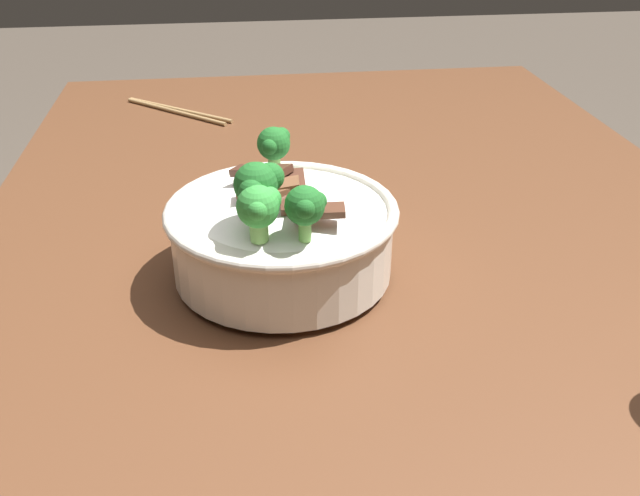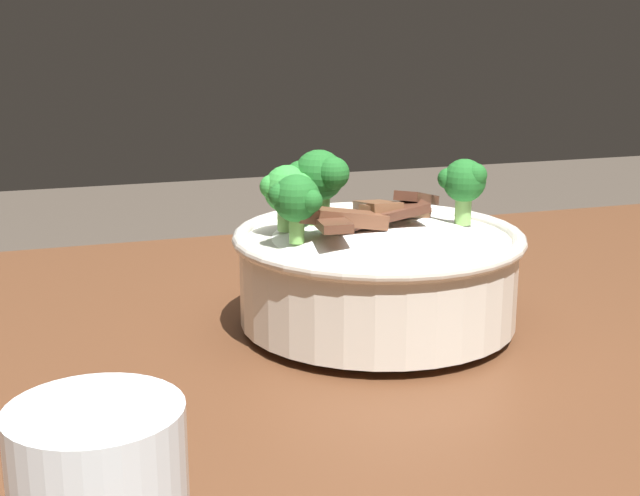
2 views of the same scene
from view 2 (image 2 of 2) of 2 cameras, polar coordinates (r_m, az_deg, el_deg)
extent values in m
cube|color=#56331E|center=(0.70, 10.79, -9.22)|extent=(1.48, 0.94, 0.04)
cylinder|color=silver|center=(0.76, 3.68, -4.89)|extent=(0.11, 0.11, 0.01)
cylinder|color=silver|center=(0.74, 3.73, -1.98)|extent=(0.23, 0.23, 0.07)
torus|color=silver|center=(0.73, 3.77, 0.72)|extent=(0.24, 0.24, 0.01)
ellipsoid|color=white|center=(0.74, 3.76, -0.28)|extent=(0.21, 0.21, 0.05)
cube|color=brown|center=(0.73, 3.91, 1.31)|extent=(0.04, 0.08, 0.02)
cube|color=brown|center=(0.70, 1.43, 1.98)|extent=(0.07, 0.02, 0.02)
cube|color=brown|center=(0.74, 3.72, 2.70)|extent=(0.03, 0.07, 0.02)
cube|color=brown|center=(0.75, 4.90, 2.37)|extent=(0.08, 0.06, 0.02)
cube|color=#563323|center=(0.68, 0.79, 1.57)|extent=(0.03, 0.05, 0.01)
cube|color=#4C2B1E|center=(0.72, 4.02, 2.15)|extent=(0.08, 0.03, 0.02)
cube|color=#4C2B1E|center=(0.76, 6.27, 3.22)|extent=(0.06, 0.07, 0.02)
cylinder|color=#7AB256|center=(0.76, 9.20, 2.47)|extent=(0.01, 0.01, 0.03)
sphere|color=#1E6023|center=(0.76, 9.27, 4.31)|extent=(0.04, 0.04, 0.04)
sphere|color=#1E6023|center=(0.76, 8.24, 4.45)|extent=(0.02, 0.02, 0.02)
sphere|color=#1E6023|center=(0.75, 9.97, 4.66)|extent=(0.02, 0.02, 0.02)
cylinder|color=#7AB256|center=(0.73, -2.08, 1.97)|extent=(0.02, 0.02, 0.02)
sphere|color=green|center=(0.73, -2.10, 3.80)|extent=(0.04, 0.04, 0.04)
sphere|color=green|center=(0.72, -3.14, 3.96)|extent=(0.02, 0.02, 0.02)
sphere|color=green|center=(0.72, -1.22, 3.88)|extent=(0.03, 0.03, 0.03)
cylinder|color=#6BA84C|center=(0.74, -0.07, 2.47)|extent=(0.02, 0.02, 0.03)
sphere|color=#1E6023|center=(0.73, -0.07, 4.70)|extent=(0.04, 0.04, 0.04)
sphere|color=#1E6023|center=(0.73, -1.25, 4.64)|extent=(0.03, 0.03, 0.03)
sphere|color=#1E6023|center=(0.72, 0.83, 4.83)|extent=(0.03, 0.03, 0.03)
cylinder|color=#6BA84C|center=(0.69, -1.51, 1.28)|extent=(0.01, 0.01, 0.02)
sphere|color=#1E6023|center=(0.69, -1.53, 3.21)|extent=(0.04, 0.04, 0.04)
sphere|color=#1E6023|center=(0.68, -2.56, 3.41)|extent=(0.02, 0.02, 0.02)
sphere|color=#1E6023|center=(0.68, -0.58, 3.05)|extent=(0.02, 0.02, 0.02)
camera|label=1|loc=(0.81, -49.25, 20.04)|focal=39.37mm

